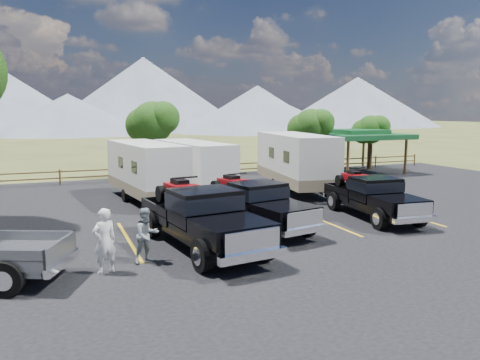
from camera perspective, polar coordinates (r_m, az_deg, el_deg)
name	(u,v)px	position (r m, az deg, el deg)	size (l,w,h in m)	color
ground	(335,254)	(15.66, 11.54, -8.82)	(320.00, 320.00, 0.00)	#495423
asphalt_lot	(291,231)	(18.13, 6.30, -6.25)	(44.00, 34.00, 0.04)	black
stall_lines	(280,225)	(18.98, 4.87, -5.49)	(12.12, 5.50, 0.01)	gold
tree_ne_a	(310,127)	(34.18, 8.59, 6.45)	(3.11, 2.92, 4.76)	#311F13
tree_ne_b	(370,130)	(38.38, 15.61, 5.91)	(2.77, 2.59, 4.27)	#311F13
tree_north	(152,122)	(32.09, -10.64, 6.91)	(3.46, 3.24, 5.25)	#311F13
rail_fence	(212,168)	(32.86, -3.41, 1.42)	(36.12, 0.12, 1.00)	brown
pavilion	(357,135)	(36.40, 14.07, 5.31)	(6.20, 6.20, 3.22)	brown
mountain_range	(53,97)	(118.46, -21.87, 9.39)	(209.00, 71.00, 20.00)	slate
rig_left	(201,216)	(15.74, -4.78, -4.36)	(3.06, 6.94, 2.24)	black
rig_center	(254,203)	(18.31, 1.71, -2.84)	(3.07, 6.35, 2.04)	black
rig_right	(372,196)	(20.93, 15.80, -1.84)	(2.53, 6.03, 1.96)	black
trailer_left	(146,171)	(24.23, -11.40, 1.13)	(3.06, 8.59, 2.97)	white
trailer_center	(193,167)	(25.69, -5.71, 1.58)	(3.00, 8.39, 2.90)	white
trailer_right	(295,161)	(26.97, 6.76, 2.28)	(3.49, 9.40, 3.25)	white
person_a	(105,241)	(13.81, -16.19, -7.11)	(0.68, 0.45, 1.87)	white
person_b	(147,235)	(14.47, -11.30, -6.62)	(0.82, 0.64, 1.68)	gray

